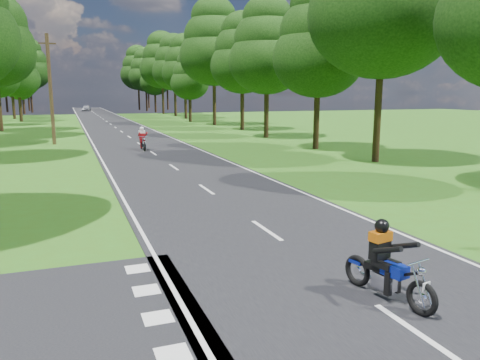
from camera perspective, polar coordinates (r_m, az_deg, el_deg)
name	(u,v)px	position (r m, az deg, el deg)	size (l,w,h in m)	color
ground	(300,254)	(11.42, 7.30, -8.90)	(160.00, 160.00, 0.00)	#315E15
main_road	(111,124)	(59.85, -15.50, 6.57)	(7.00, 140.00, 0.02)	black
road_markings	(111,125)	(57.98, -15.47, 6.47)	(7.40, 140.00, 0.01)	silver
treeline	(112,61)	(70.03, -15.38, 13.86)	(40.00, 115.35, 14.78)	black
telegraph_pole	(51,89)	(37.53, -22.10, 10.24)	(1.20, 0.26, 8.00)	#382616
rider_near_blue	(389,261)	(9.09, 17.67, -9.36)	(0.60, 1.80, 1.50)	#0D1E91
rider_far_red	(142,138)	(32.09, -11.80, 4.99)	(0.62, 1.85, 1.54)	maroon
distant_car	(86,108)	(105.02, -18.22, 8.33)	(1.45, 3.61, 1.23)	#B3B5BA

